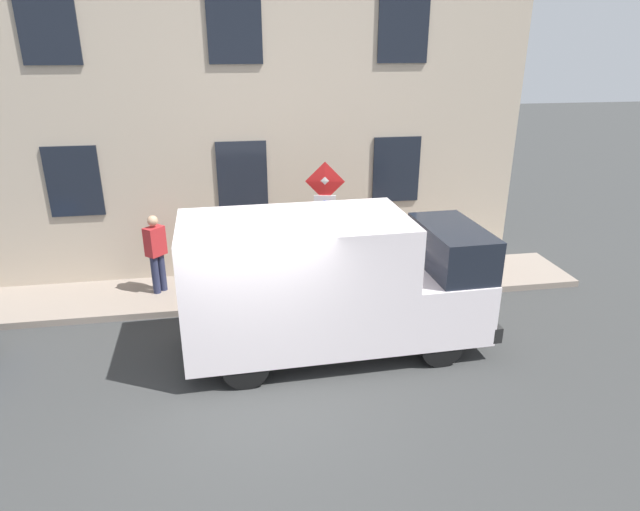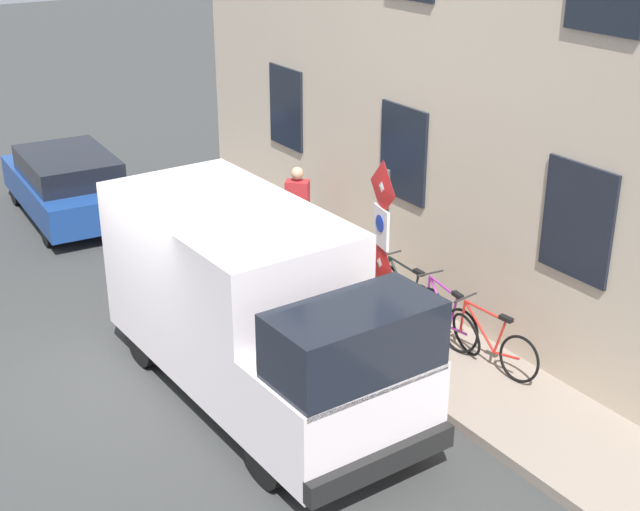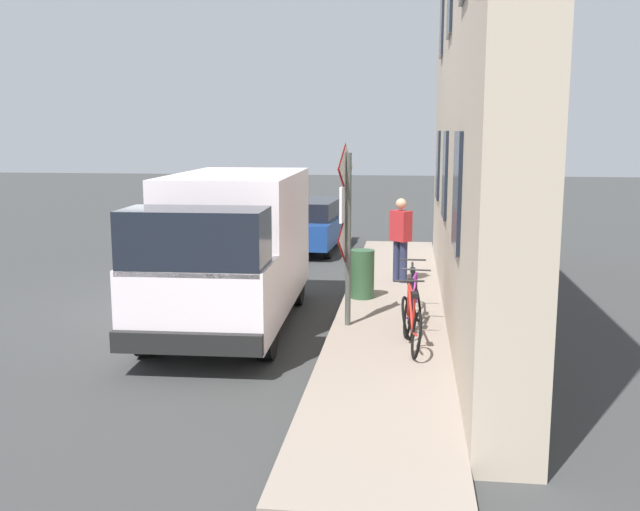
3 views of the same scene
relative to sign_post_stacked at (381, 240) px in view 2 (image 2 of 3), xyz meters
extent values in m
plane|color=#353635|center=(-2.97, 1.58, -1.89)|extent=(80.00, 80.00, 0.00)
cube|color=gray|center=(0.71, 1.58, -1.82)|extent=(1.82, 14.85, 0.14)
cube|color=#BEAC95|center=(1.97, 1.58, 1.96)|extent=(0.70, 12.85, 7.68)
cube|color=black|center=(1.60, -1.96, 0.57)|extent=(0.06, 1.10, 1.50)
cube|color=black|center=(1.60, 1.58, 0.57)|extent=(0.06, 1.10, 1.50)
cube|color=black|center=(1.60, 5.11, 0.57)|extent=(0.06, 1.10, 1.50)
cylinder|color=#474C47|center=(0.05, -0.01, -0.38)|extent=(0.09, 0.09, 2.74)
pyramid|color=silver|center=(-0.03, 0.01, 0.74)|extent=(0.14, 0.50, 0.50)
pyramid|color=red|center=(-0.03, 0.00, 0.74)|extent=(0.14, 0.55, 0.56)
cube|color=white|center=(-0.01, 0.00, 0.19)|extent=(0.13, 0.44, 0.56)
cylinder|color=#1933B2|center=(-0.04, 0.00, 0.25)|extent=(0.06, 0.24, 0.24)
pyramid|color=silver|center=(-0.03, 0.01, -0.36)|extent=(0.14, 0.50, 0.50)
pyramid|color=red|center=(-0.03, 0.00, -0.36)|extent=(0.14, 0.55, 0.56)
cube|color=white|center=(-1.92, 0.85, -0.47)|extent=(2.11, 3.86, 2.18)
cube|color=white|center=(-1.85, -1.75, -1.01)|extent=(2.04, 1.46, 1.10)
cube|color=black|center=(-1.84, -1.96, -0.11)|extent=(1.95, 1.03, 0.84)
cube|color=black|center=(-1.83, -2.50, -1.38)|extent=(2.00, 0.22, 0.28)
cylinder|color=black|center=(-0.98, -1.49, -1.51)|extent=(0.24, 0.77, 0.76)
cylinder|color=black|center=(-2.73, -1.54, -1.51)|extent=(0.24, 0.77, 0.76)
cylinder|color=black|center=(-1.07, 1.83, -1.51)|extent=(0.24, 0.77, 0.76)
cylinder|color=black|center=(-2.83, 1.78, -1.51)|extent=(0.24, 0.77, 0.76)
cube|color=navy|center=(-1.75, 8.18, -1.31)|extent=(1.98, 4.09, 0.64)
cube|color=black|center=(-1.76, 7.98, -0.81)|extent=(1.75, 2.49, 0.60)
cylinder|color=black|center=(-2.45, 9.54, -1.59)|extent=(0.21, 0.61, 0.60)
cylinder|color=black|center=(-0.90, 9.45, -1.59)|extent=(0.21, 0.61, 0.60)
cylinder|color=black|center=(-2.60, 6.90, -1.59)|extent=(0.21, 0.61, 0.60)
cylinder|color=black|center=(-1.05, 6.81, -1.59)|extent=(0.21, 0.61, 0.60)
torus|color=black|center=(1.00, -0.60, -1.42)|extent=(0.19, 0.67, 0.66)
torus|color=black|center=(1.13, -1.65, -1.42)|extent=(0.19, 0.67, 0.66)
cylinder|color=red|center=(1.04, -0.94, -1.21)|extent=(0.11, 0.60, 0.60)
cylinder|color=red|center=(1.05, -1.01, -0.94)|extent=(0.12, 0.73, 0.07)
cylinder|color=red|center=(1.09, -1.30, -1.23)|extent=(0.06, 0.19, 0.55)
cylinder|color=red|center=(1.10, -1.44, -1.46)|extent=(0.09, 0.43, 0.12)
cylinder|color=red|center=(1.01, -0.63, -1.17)|extent=(0.05, 0.09, 0.50)
cube|color=black|center=(1.09, -1.37, -0.91)|extent=(0.10, 0.21, 0.06)
cylinder|color=#262626|center=(1.01, -0.65, -0.87)|extent=(0.46, 0.08, 0.03)
torus|color=black|center=(1.13, 0.31, -1.42)|extent=(0.25, 0.68, 0.66)
torus|color=black|center=(1.00, -0.74, -1.42)|extent=(0.25, 0.68, 0.66)
cylinder|color=#942B92|center=(1.09, -0.03, -1.21)|extent=(0.11, 0.60, 0.60)
cylinder|color=#942B92|center=(1.08, -0.10, -0.94)|extent=(0.13, 0.73, 0.07)
cylinder|color=#942B92|center=(1.04, -0.39, -1.23)|extent=(0.06, 0.19, 0.55)
cylinder|color=#942B92|center=(1.03, -0.53, -1.46)|extent=(0.09, 0.43, 0.12)
cylinder|color=#942B92|center=(1.13, 0.28, -1.17)|extent=(0.05, 0.09, 0.50)
cube|color=black|center=(1.03, -0.46, -0.91)|extent=(0.10, 0.21, 0.06)
cylinder|color=#262626|center=(1.13, 0.26, -0.87)|extent=(0.46, 0.09, 0.03)
torus|color=black|center=(1.06, 1.22, -1.42)|extent=(0.15, 0.66, 0.66)
torus|color=black|center=(1.07, 0.17, -1.42)|extent=(0.15, 0.66, 0.66)
cylinder|color=black|center=(1.06, 0.88, -1.21)|extent=(0.04, 0.60, 0.60)
cylinder|color=black|center=(1.06, 0.81, -0.94)|extent=(0.04, 0.73, 0.07)
cylinder|color=black|center=(1.07, 0.52, -1.23)|extent=(0.04, 0.18, 0.55)
cylinder|color=black|center=(1.07, 0.38, -1.46)|extent=(0.04, 0.43, 0.12)
cylinder|color=black|center=(1.06, 1.19, -1.17)|extent=(0.04, 0.09, 0.50)
cube|color=black|center=(1.07, 0.44, -0.91)|extent=(0.08, 0.20, 0.06)
cylinder|color=#262626|center=(1.06, 1.17, -0.87)|extent=(0.46, 0.03, 0.03)
cylinder|color=#262B47|center=(0.88, 3.43, -1.32)|extent=(0.16, 0.16, 0.85)
cylinder|color=#262B47|center=(0.75, 3.55, -1.32)|extent=(0.16, 0.16, 0.85)
cube|color=#B4272B|center=(0.82, 3.49, -0.59)|extent=(0.47, 0.46, 0.62)
sphere|color=tan|center=(0.82, 3.49, -0.14)|extent=(0.22, 0.22, 0.22)
cylinder|color=#2D5133|center=(0.15, 1.94, -1.30)|extent=(0.44, 0.44, 0.90)
camera|label=1|loc=(-10.36, 1.84, 3.31)|focal=30.52mm
camera|label=2|loc=(-6.83, -8.88, 4.60)|focal=49.84mm
camera|label=3|loc=(1.02, -11.32, 1.34)|focal=40.98mm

